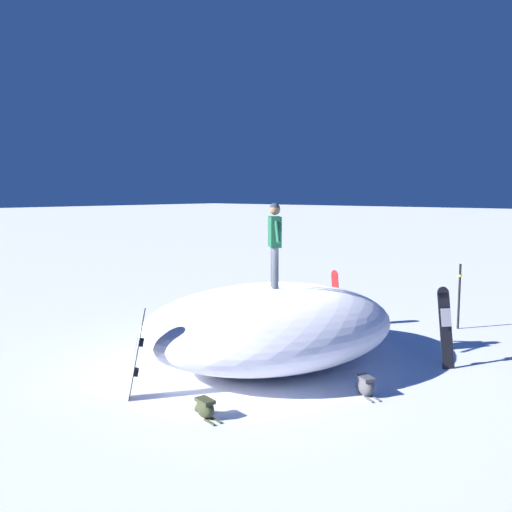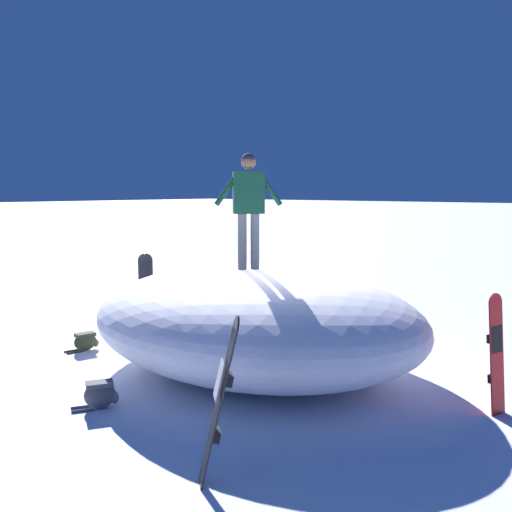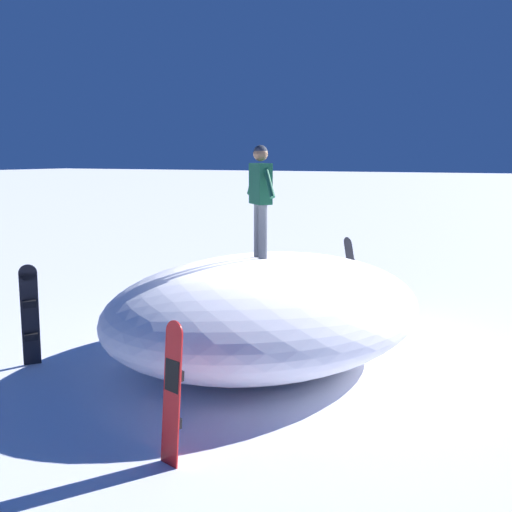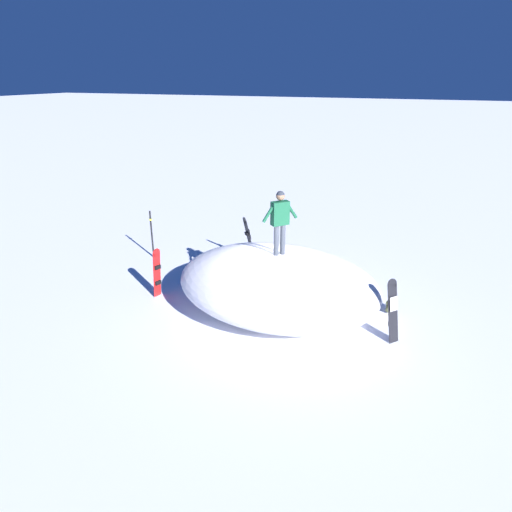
{
  "view_description": "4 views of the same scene",
  "coord_description": "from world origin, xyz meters",
  "px_view_note": "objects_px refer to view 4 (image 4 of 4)",
  "views": [
    {
      "loc": [
        7.44,
        -9.26,
        3.66
      ],
      "look_at": [
        0.15,
        -0.65,
        2.36
      ],
      "focal_mm": 38.92,
      "sensor_mm": 36.0,
      "label": 1
    },
    {
      "loc": [
        7.14,
        5.85,
        2.89
      ],
      "look_at": [
        -0.01,
        -0.18,
        1.82
      ],
      "focal_mm": 41.42,
      "sensor_mm": 36.0,
      "label": 2
    },
    {
      "loc": [
        -3.94,
        8.43,
        3.25
      ],
      "look_at": [
        0.03,
        0.43,
        1.77
      ],
      "focal_mm": 42.0,
      "sensor_mm": 36.0,
      "label": 3
    },
    {
      "loc": [
        -10.8,
        -3.88,
        6.3
      ],
      "look_at": [
        -0.32,
        0.34,
        1.73
      ],
      "focal_mm": 31.81,
      "sensor_mm": 36.0,
      "label": 4
    }
  ],
  "objects_px": {
    "snowboarder_standing": "(280,217)",
    "backpack_near": "(391,306)",
    "trail_marker_pole": "(152,233)",
    "snowboard_primary_upright": "(393,310)",
    "snowboard_secondary_upright": "(249,238)",
    "backpack_far": "(316,272)",
    "snowboard_tertiary_upright": "(157,272)"
  },
  "relations": [
    {
      "from": "snowboarder_standing",
      "to": "backpack_near",
      "type": "bearing_deg",
      "value": -72.39
    },
    {
      "from": "trail_marker_pole",
      "to": "backpack_near",
      "type": "bearing_deg",
      "value": -96.4
    },
    {
      "from": "snowboard_primary_upright",
      "to": "snowboard_secondary_upright",
      "type": "distance_m",
      "value": 6.34
    },
    {
      "from": "snowboard_secondary_upright",
      "to": "backpack_far",
      "type": "height_order",
      "value": "snowboard_secondary_upright"
    },
    {
      "from": "snowboard_tertiary_upright",
      "to": "trail_marker_pole",
      "type": "distance_m",
      "value": 3.29
    },
    {
      "from": "backpack_near",
      "to": "trail_marker_pole",
      "type": "bearing_deg",
      "value": 83.6
    },
    {
      "from": "snowboard_primary_upright",
      "to": "snowboard_secondary_upright",
      "type": "xyz_separation_m",
      "value": [
        3.44,
        5.33,
        0.02
      ]
    },
    {
      "from": "snowboard_secondary_upright",
      "to": "backpack_near",
      "type": "relative_size",
      "value": 2.66
    },
    {
      "from": "snowboard_secondary_upright",
      "to": "backpack_near",
      "type": "height_order",
      "value": "snowboard_secondary_upright"
    },
    {
      "from": "snowboarder_standing",
      "to": "snowboard_secondary_upright",
      "type": "relative_size",
      "value": 1.07
    },
    {
      "from": "snowboard_tertiary_upright",
      "to": "backpack_near",
      "type": "xyz_separation_m",
      "value": [
        1.68,
        -6.62,
        -0.64
      ]
    },
    {
      "from": "snowboard_secondary_upright",
      "to": "snowboard_tertiary_upright",
      "type": "height_order",
      "value": "snowboard_secondary_upright"
    },
    {
      "from": "backpack_near",
      "to": "backpack_far",
      "type": "relative_size",
      "value": 1.01
    },
    {
      "from": "snowboard_secondary_upright",
      "to": "backpack_far",
      "type": "distance_m",
      "value": 2.72
    },
    {
      "from": "snowboarder_standing",
      "to": "backpack_far",
      "type": "bearing_deg",
      "value": -10.63
    },
    {
      "from": "snowboarder_standing",
      "to": "snowboard_primary_upright",
      "type": "relative_size",
      "value": 1.09
    },
    {
      "from": "snowboard_primary_upright",
      "to": "backpack_far",
      "type": "distance_m",
      "value": 4.12
    },
    {
      "from": "backpack_far",
      "to": "trail_marker_pole",
      "type": "relative_size",
      "value": 0.36
    },
    {
      "from": "snowboard_primary_upright",
      "to": "snowboard_tertiary_upright",
      "type": "distance_m",
      "value": 6.77
    },
    {
      "from": "snowboard_secondary_upright",
      "to": "snowboard_tertiary_upright",
      "type": "bearing_deg",
      "value": 158.21
    },
    {
      "from": "snowboarder_standing",
      "to": "backpack_far",
      "type": "xyz_separation_m",
      "value": [
        2.47,
        -0.46,
        -2.55
      ]
    },
    {
      "from": "trail_marker_pole",
      "to": "snowboard_primary_upright",
      "type": "bearing_deg",
      "value": -105.87
    },
    {
      "from": "snowboarder_standing",
      "to": "snowboard_secondary_upright",
      "type": "xyz_separation_m",
      "value": [
        2.89,
        2.14,
        -1.86
      ]
    },
    {
      "from": "backpack_near",
      "to": "trail_marker_pole",
      "type": "relative_size",
      "value": 0.36
    },
    {
      "from": "snowboard_secondary_upright",
      "to": "backpack_near",
      "type": "bearing_deg",
      "value": -110.41
    },
    {
      "from": "snowboard_tertiary_upright",
      "to": "snowboard_secondary_upright",
      "type": "bearing_deg",
      "value": -21.79
    },
    {
      "from": "snowboarder_standing",
      "to": "snowboard_tertiary_upright",
      "type": "relative_size",
      "value": 1.14
    },
    {
      "from": "snowboard_tertiary_upright",
      "to": "trail_marker_pole",
      "type": "xyz_separation_m",
      "value": [
        2.64,
        1.96,
        0.12
      ]
    },
    {
      "from": "snowboard_secondary_upright",
      "to": "backpack_near",
      "type": "xyz_separation_m",
      "value": [
        -1.93,
        -5.18,
        -0.7
      ]
    },
    {
      "from": "snowboard_primary_upright",
      "to": "backpack_far",
      "type": "bearing_deg",
      "value": 42.1
    },
    {
      "from": "snowboard_tertiary_upright",
      "to": "snowboarder_standing",
      "type": "bearing_deg",
      "value": -78.7
    },
    {
      "from": "backpack_far",
      "to": "trail_marker_pole",
      "type": "height_order",
      "value": "trail_marker_pole"
    }
  ]
}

